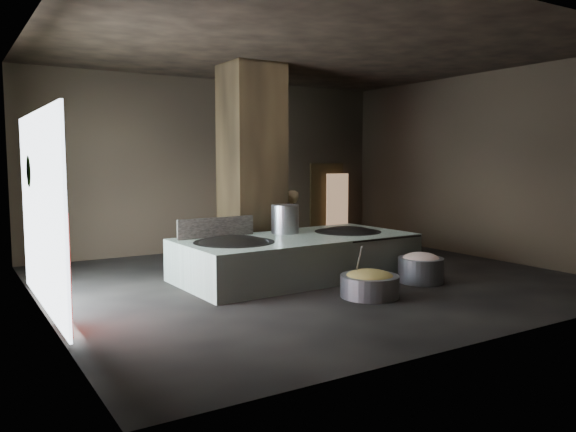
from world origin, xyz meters
TOP-DOWN VIEW (x-y plane):
  - floor at (0.00, 0.00)m, footprint 10.00×9.00m
  - ceiling at (0.00, 0.00)m, footprint 10.00×9.00m
  - back_wall at (0.00, 4.55)m, footprint 10.00×0.10m
  - front_wall at (0.00, -4.55)m, footprint 10.00×0.10m
  - left_wall at (-5.05, 0.00)m, footprint 0.10×9.00m
  - right_wall at (5.05, 0.00)m, footprint 0.10×9.00m
  - pillar at (-0.30, 1.90)m, footprint 1.20×1.20m
  - hearth_platform at (-0.13, 0.28)m, footprint 4.92×2.50m
  - platform_cap at (-0.13, 0.28)m, footprint 4.73×2.27m
  - wok_left at (-1.58, 0.23)m, footprint 1.52×1.52m
  - wok_left_rim at (-1.58, 0.23)m, footprint 1.55×1.55m
  - wok_right at (1.22, 0.33)m, footprint 1.42×1.42m
  - wok_right_rim at (1.22, 0.33)m, footprint 1.45×1.45m
  - stock_pot at (-0.08, 0.83)m, footprint 0.59×0.59m
  - splash_guard at (-1.58, 1.03)m, footprint 1.68×0.13m
  - cook at (0.75, 1.94)m, footprint 0.73×0.66m
  - veg_basin at (0.06, -1.81)m, footprint 1.14×1.14m
  - veg_fill at (0.06, -1.81)m, footprint 0.85×0.85m
  - ladle at (-0.09, -1.66)m, footprint 0.16×0.40m
  - meat_basin at (1.68, -1.42)m, footprint 0.88×0.88m
  - meat_fill at (1.68, -1.42)m, footprint 0.73×0.73m
  - doorway_near at (1.20, 4.45)m, footprint 1.18×0.08m
  - doorway_near_glow at (0.94, 4.24)m, footprint 0.78×0.04m
  - doorway_far at (3.60, 4.45)m, footprint 1.18×0.08m
  - doorway_far_glow at (3.83, 4.21)m, footprint 0.79×0.04m
  - left_opening at (-4.95, 0.20)m, footprint 0.04×4.20m
  - pavilion_sliver at (-4.88, -1.10)m, footprint 0.05×0.90m
  - tree_silhouette at (-4.85, 1.30)m, footprint 0.28×1.10m

SIDE VIEW (x-z plane):
  - floor at x=0.00m, z-range -0.10..0.00m
  - veg_basin at x=0.06m, z-range 0.00..0.38m
  - meat_basin at x=1.68m, z-range 0.00..0.48m
  - veg_fill at x=0.06m, z-range 0.22..0.48m
  - hearth_platform at x=-0.13m, z-range 0.00..0.84m
  - meat_fill at x=1.68m, z-range 0.31..0.59m
  - ladle at x=-0.09m, z-range 0.18..0.92m
  - wok_left at x=-1.58m, z-range 0.54..0.96m
  - wok_right at x=1.22m, z-range 0.55..0.95m
  - platform_cap at x=-0.13m, z-range 0.80..0.83m
  - wok_left_rim at x=-1.58m, z-range 0.79..0.85m
  - wok_right_rim at x=1.22m, z-range 0.79..0.85m
  - cook at x=0.75m, z-range 0.00..1.67m
  - pavilion_sliver at x=-4.88m, z-range 0.00..1.70m
  - splash_guard at x=-1.58m, z-range 0.82..1.24m
  - doorway_near_glow at x=0.94m, z-range 0.12..1.98m
  - doorway_far_glow at x=3.83m, z-range 0.12..1.98m
  - doorway_near at x=1.20m, z-range -0.09..2.29m
  - doorway_far at x=3.60m, z-range -0.09..2.29m
  - stock_pot at x=-0.08m, z-range 0.81..1.45m
  - left_opening at x=-4.95m, z-range 0.05..3.15m
  - tree_silhouette at x=-4.85m, z-range 1.65..2.75m
  - back_wall at x=0.00m, z-range 0.00..4.50m
  - front_wall at x=0.00m, z-range 0.00..4.50m
  - left_wall at x=-5.05m, z-range 0.00..4.50m
  - right_wall at x=5.05m, z-range 0.00..4.50m
  - pillar at x=-0.30m, z-range 0.00..4.50m
  - ceiling at x=0.00m, z-range 4.50..4.60m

